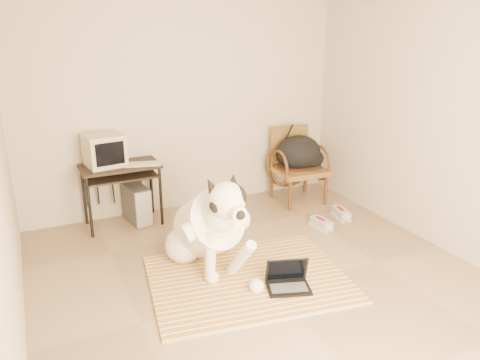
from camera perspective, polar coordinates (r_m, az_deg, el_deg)
floor at (r=4.27m, az=3.88°, el=-13.18°), size 4.50×4.50×0.00m
wall_back at (r=5.76m, az=-6.78°, el=9.61°), size 4.50×0.00×4.50m
wall_right at (r=5.01m, az=24.87°, el=6.61°), size 0.00×4.50×4.50m
rug at (r=4.40m, az=1.01°, el=-11.94°), size 1.95×1.59×0.02m
dog at (r=4.44m, az=-3.82°, el=-5.77°), size 0.70×1.44×1.06m
laptop at (r=4.25m, az=5.84°, el=-12.09°), size 0.44×0.37×0.26m
computer_desk at (r=5.45m, az=-14.34°, el=0.73°), size 0.87×0.49×0.72m
crt_monitor at (r=5.41m, az=-16.19°, el=3.52°), size 0.45×0.43×0.36m
desk_keyboard at (r=5.36m, az=-11.76°, el=1.91°), size 0.42×0.24×0.03m
pc_tower at (r=5.64m, az=-12.50°, el=-2.83°), size 0.27×0.50×0.44m
rattan_chair at (r=6.15m, az=6.94°, el=1.84°), size 0.65×0.63×0.95m
backpack at (r=6.09m, az=7.39°, el=3.22°), size 0.64×0.49×0.44m
sneaker_left at (r=5.48m, az=9.88°, el=-5.28°), size 0.14×0.31×0.11m
sneaker_right at (r=5.80m, az=12.20°, el=-4.05°), size 0.18×0.33×0.11m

